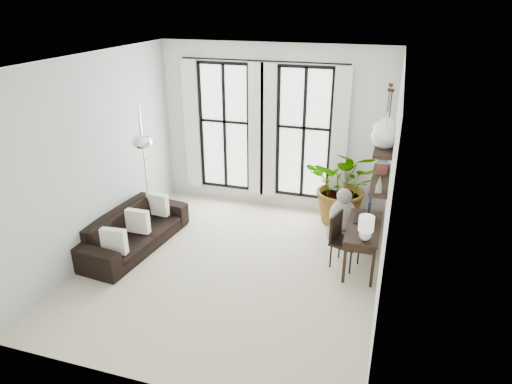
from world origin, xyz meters
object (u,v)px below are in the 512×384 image
at_px(desk, 363,229).
at_px(desk_chair, 341,237).
at_px(sofa, 134,230).
at_px(arc_lamp, 142,137).
at_px(plant, 345,185).
at_px(buddha, 343,217).

height_order(desk, desk_chair, desk).
height_order(sofa, arc_lamp, arc_lamp).
height_order(plant, desk_chair, plant).
distance_m(sofa, arc_lamp, 1.58).
bearing_deg(plant, desk, -72.46).
xyz_separation_m(desk_chair, buddha, (-0.09, 0.90, -0.11)).
xyz_separation_m(plant, buddha, (0.07, -0.61, -0.36)).
distance_m(desk, arc_lamp, 3.83).
relative_size(plant, arc_lamp, 0.62).
height_order(plant, buddha, plant).
bearing_deg(sofa, desk_chair, -76.23).
xyz_separation_m(plant, desk_chair, (0.16, -1.51, -0.26)).
height_order(plant, arc_lamp, arc_lamp).
xyz_separation_m(sofa, buddha, (3.34, 1.37, 0.07)).
bearing_deg(buddha, plant, 96.40).
bearing_deg(desk_chair, sofa, -155.64).
bearing_deg(desk, desk_chair, 179.24).
bearing_deg(arc_lamp, sofa, -105.30).
distance_m(plant, arc_lamp, 3.71).
relative_size(plant, buddha, 1.62).
xyz_separation_m(desk, buddha, (-0.41, 0.91, -0.29)).
height_order(arc_lamp, buddha, arc_lamp).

